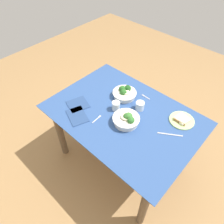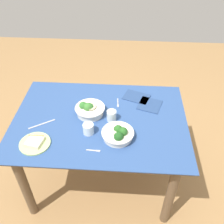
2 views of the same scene
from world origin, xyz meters
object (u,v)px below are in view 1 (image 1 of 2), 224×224
water_glass_center (116,106)px  table_knife_left (170,134)px  water_glass_side (140,106)px  napkin_folded_lower (77,116)px  broccoli_bowl_far (124,93)px  napkin_folded_upper (78,104)px  bread_side_plate (182,120)px  broccoli_bowl_near (127,119)px  fork_by_far_bowl (97,119)px  fork_by_near_bowl (145,97)px

water_glass_center → table_knife_left: bearing=9.5°
water_glass_side → napkin_folded_lower: (-0.34, -0.44, -0.04)m
broccoli_bowl_far → napkin_folded_upper: size_ratio=1.28×
broccoli_bowl_far → water_glass_side: size_ratio=2.87×
bread_side_plate → napkin_folded_upper: (-0.80, -0.47, -0.01)m
broccoli_bowl_near → bread_side_plate: size_ratio=1.08×
broccoli_bowl_near → fork_by_far_bowl: 0.26m
bread_side_plate → water_glass_center: 0.58m
broccoli_bowl_near → fork_by_far_bowl: bearing=-146.4°
broccoli_bowl_near → table_knife_left: 0.37m
water_glass_center → fork_by_far_bowl: bearing=-101.1°
water_glass_side → fork_by_near_bowl: 0.18m
table_knife_left → napkin_folded_upper: bearing=-14.1°
fork_by_near_bowl → fork_by_far_bowl: bearing=77.9°
water_glass_center → broccoli_bowl_far: bearing=107.4°
broccoli_bowl_far → napkin_folded_lower: bearing=-105.5°
water_glass_side → water_glass_center: bearing=-135.8°
broccoli_bowl_far → fork_by_far_bowl: (0.02, -0.38, -0.03)m
broccoli_bowl_far → napkin_folded_lower: 0.49m
water_glass_center → fork_by_near_bowl: bearing=73.0°
water_glass_center → table_knife_left: 0.52m
water_glass_center → napkin_folded_upper: size_ratio=0.47×
water_glass_side → bread_side_plate: bearing=20.4°
water_glass_side → fork_by_near_bowl: (-0.06, 0.16, -0.04)m
fork_by_far_bowl → table_knife_left: size_ratio=0.54×
broccoli_bowl_far → broccoli_bowl_near: size_ratio=0.99×
fork_by_near_bowl → table_knife_left: (0.41, -0.23, -0.00)m
bread_side_plate → water_glass_side: size_ratio=2.70×
napkin_folded_upper → fork_by_far_bowl: bearing=-1.3°
broccoli_bowl_near → napkin_folded_upper: 0.49m
broccoli_bowl_near → bread_side_plate: (0.33, 0.34, -0.03)m
fork_by_far_bowl → fork_by_near_bowl: bearing=-19.3°
water_glass_center → water_glass_side: water_glass_center is taller
bread_side_plate → table_knife_left: bread_side_plate is taller
table_knife_left → napkin_folded_upper: 0.85m
broccoli_bowl_far → broccoli_bowl_near: broccoli_bowl_near is taller
water_glass_side → fork_by_far_bowl: (-0.19, -0.35, -0.04)m
fork_by_far_bowl → table_knife_left: (0.55, 0.28, -0.00)m
broccoli_bowl_far → napkin_folded_lower: size_ratio=1.07×
broccoli_bowl_near → water_glass_side: size_ratio=2.91×
table_knife_left → napkin_folded_upper: (-0.80, -0.28, 0.00)m
broccoli_bowl_near → fork_by_far_bowl: size_ratio=2.11×
broccoli_bowl_far → water_glass_side: bearing=-9.9°
table_knife_left → broccoli_bowl_near: bearing=-10.2°
broccoli_bowl_near → water_glass_side: (-0.02, 0.21, -0.00)m
fork_by_far_bowl → napkin_folded_lower: (-0.15, -0.09, 0.00)m
broccoli_bowl_near → napkin_folded_lower: (-0.36, -0.23, -0.04)m
broccoli_bowl_far → fork_by_near_bowl: bearing=39.6°
bread_side_plate → broccoli_bowl_far: bearing=-170.6°
bread_side_plate → table_knife_left: size_ratio=1.05×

